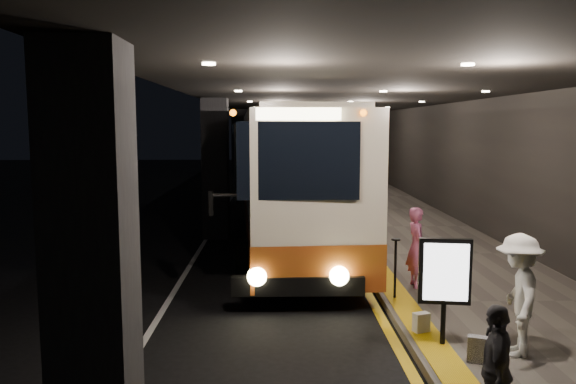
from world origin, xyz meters
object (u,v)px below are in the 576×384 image
object	(u,v)px
coach_main	(290,184)
bag_plain	(421,323)
coach_second	(290,157)
stanchion_post	(395,269)
passenger_boarding	(417,247)
passenger_waiting_grey	(496,370)
info_sign	(445,274)
bag_polka	(479,350)
coach_third	(284,148)
passenger_waiting_white	(518,295)

from	to	relation	value
coach_main	bag_plain	bearing A→B (deg)	-78.65
coach_second	stanchion_post	xyz separation A→B (m)	(1.60, -18.22, -1.19)
passenger_boarding	stanchion_post	size ratio (longest dim) A/B	1.43
coach_second	stanchion_post	bearing A→B (deg)	-83.40
passenger_waiting_grey	stanchion_post	bearing A→B (deg)	-162.03
passenger_boarding	info_sign	size ratio (longest dim) A/B	1.01
coach_main	bag_polka	world-z (taller)	coach_main
coach_main	info_sign	world-z (taller)	coach_main
coach_main	coach_third	bearing A→B (deg)	85.83
stanchion_post	passenger_waiting_white	bearing A→B (deg)	-65.84
bag_plain	info_sign	distance (m)	1.13
bag_plain	coach_main	bearing A→B (deg)	105.04
coach_second	stanchion_post	size ratio (longest dim) A/B	10.86
info_sign	stanchion_post	size ratio (longest dim) A/B	1.42
passenger_waiting_white	info_sign	world-z (taller)	passenger_waiting_white
coach_main	coach_second	distance (m)	12.65
bag_polka	bag_plain	world-z (taller)	bag_polka
passenger_waiting_grey	bag_polka	distance (m)	2.03
coach_third	info_sign	bearing A→B (deg)	-85.75
passenger_waiting_white	info_sign	xyz separation A→B (m)	(-0.99, 0.38, 0.22)
passenger_waiting_white	bag_plain	distance (m)	1.68
coach_second	coach_third	xyz separation A→B (m)	(-0.10, 16.39, -0.22)
coach_main	passenger_waiting_grey	xyz separation A→B (m)	(1.99, -10.52, -0.97)
coach_third	passenger_waiting_white	bearing A→B (deg)	-84.27
passenger_waiting_grey	info_sign	bearing A→B (deg)	-167.07
coach_second	passenger_waiting_white	bearing A→B (deg)	-80.71
bag_plain	coach_third	bearing A→B (deg)	92.75
coach_main	info_sign	xyz separation A→B (m)	(2.19, -7.96, -0.58)
passenger_boarding	passenger_waiting_grey	xyz separation A→B (m)	(-0.57, -5.77, -0.10)
coach_main	coach_second	bearing A→B (deg)	84.77
coach_main	passenger_waiting_grey	distance (m)	10.75
coach_third	passenger_waiting_white	world-z (taller)	coach_third
passenger_waiting_grey	bag_polka	bearing A→B (deg)	-178.09
coach_third	bag_plain	world-z (taller)	coach_third
passenger_waiting_white	passenger_boarding	bearing A→B (deg)	-154.84
bag_polka	passenger_boarding	bearing A→B (deg)	89.21
bag_plain	bag_polka	bearing A→B (deg)	-66.84
coach_second	passenger_waiting_white	distance (m)	21.19
coach_third	bag_polka	world-z (taller)	coach_third
bag_polka	coach_second	bearing A→B (deg)	95.83
passenger_waiting_white	stanchion_post	bearing A→B (deg)	-140.42
coach_second	info_sign	world-z (taller)	coach_second
coach_main	stanchion_post	size ratio (longest dim) A/B	10.60
coach_main	passenger_waiting_white	size ratio (longest dim) A/B	6.88
coach_second	coach_third	bearing A→B (deg)	91.91
passenger_boarding	passenger_waiting_white	xyz separation A→B (m)	(0.62, -3.59, 0.06)
coach_second	coach_third	world-z (taller)	coach_second
passenger_boarding	info_sign	bearing A→B (deg)	169.26
passenger_boarding	bag_polka	size ratio (longest dim) A/B	4.37
coach_third	bag_polka	size ratio (longest dim) A/B	29.39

